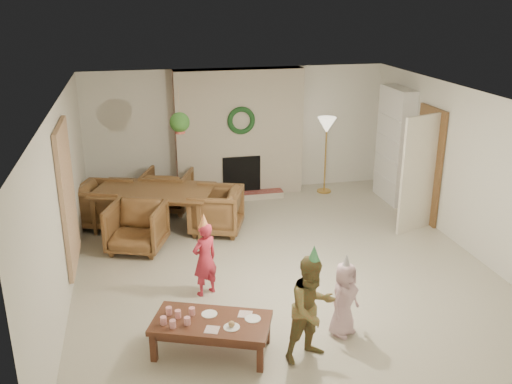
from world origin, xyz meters
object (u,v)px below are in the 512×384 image
object	(u,v)px
dining_table	(154,209)
child_plaid	(312,309)
child_red	(205,259)
child_pink	(344,299)
dining_chair_right	(216,210)
dining_chair_left	(105,205)
dining_chair_near	(137,227)
coffee_table_top	(211,323)
dining_chair_far	(168,190)

from	to	relation	value
dining_table	child_plaid	bearing A→B (deg)	-49.47
dining_table	child_red	bearing A→B (deg)	-56.84
child_plaid	child_pink	xyz separation A→B (m)	(0.52, 0.36, -0.15)
dining_table	dining_chair_right	distance (m)	1.09
dining_chair_left	child_plaid	bearing A→B (deg)	-131.78
dining_table	dining_chair_left	size ratio (longest dim) A/B	2.34
dining_chair_near	dining_chair_right	xyz separation A→B (m)	(1.33, 0.45, 0.00)
dining_chair_near	dining_chair_right	size ratio (longest dim) A/B	1.00
coffee_table_top	dining_chair_right	bearing A→B (deg)	101.82
child_red	child_pink	xyz separation A→B (m)	(1.48, -1.29, -0.05)
child_plaid	dining_chair_near	bearing A→B (deg)	100.28
dining_chair_near	dining_chair_far	bearing A→B (deg)	90.00
dining_chair_near	child_red	distance (m)	1.83
dining_table	dining_chair_left	xyz separation A→B (m)	(-0.82, 0.30, 0.04)
dining_chair_left	child_plaid	xyz separation A→B (m)	(2.35, -4.37, 0.23)
dining_table	dining_chair_far	size ratio (longest dim) A/B	2.34
coffee_table_top	child_plaid	distance (m)	1.14
dining_table	child_plaid	world-z (taller)	child_plaid
dining_chair_right	child_red	xyz separation A→B (m)	(-0.46, -2.06, 0.13)
dining_chair_far	child_pink	xyz separation A→B (m)	(1.75, -4.54, 0.08)
child_red	child_plaid	bearing A→B (deg)	92.35
child_plaid	dining_chair_far	bearing A→B (deg)	85.05
dining_table	dining_chair_far	world-z (taller)	dining_chair_far
child_plaid	child_pink	distance (m)	0.65
dining_chair_left	child_plaid	size ratio (longest dim) A/B	0.69
dining_chair_far	child_pink	size ratio (longest dim) A/B	0.92
dining_chair_far	dining_chair_left	xyz separation A→B (m)	(-1.12, -0.52, 0.00)
coffee_table_top	child_pink	xyz separation A→B (m)	(1.58, 0.02, 0.09)
dining_chair_far	coffee_table_top	bearing A→B (deg)	112.06
dining_chair_right	child_plaid	bearing A→B (deg)	27.67
coffee_table_top	child_pink	world-z (taller)	child_pink
dining_chair_near	child_pink	bearing A→B (deg)	-31.02
dining_table	coffee_table_top	bearing A→B (deg)	-62.94
dining_chair_far	dining_table	bearing A→B (deg)	90.00
dining_chair_near	child_plaid	size ratio (longest dim) A/B	0.69
dining_chair_near	dining_chair_right	bearing A→B (deg)	38.66
dining_table	child_red	world-z (taller)	child_red
dining_chair_near	dining_chair_far	distance (m)	1.75
dining_chair_far	dining_chair_left	world-z (taller)	same
dining_chair_far	child_plaid	size ratio (longest dim) A/B	0.69
dining_table	child_plaid	size ratio (longest dim) A/B	1.62
child_plaid	child_pink	world-z (taller)	child_plaid
dining_chair_left	coffee_table_top	bearing A→B (deg)	-142.35
coffee_table_top	child_red	bearing A→B (deg)	106.76
dining_chair_left	child_pink	size ratio (longest dim) A/B	0.92
coffee_table_top	child_pink	distance (m)	1.58
dining_chair_left	child_red	bearing A→B (deg)	-132.99
dining_chair_far	dining_chair_left	distance (m)	1.24
child_plaid	child_red	bearing A→B (deg)	101.17
dining_chair_right	child_red	bearing A→B (deg)	7.39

